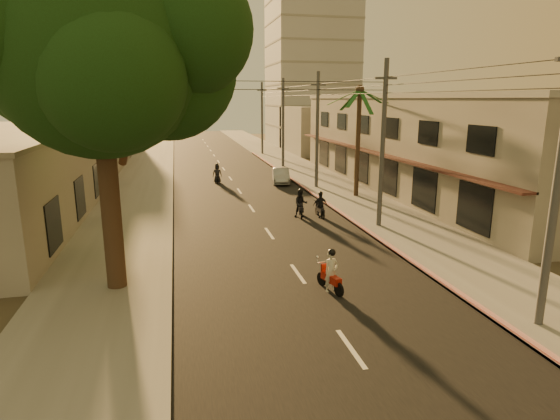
{
  "coord_description": "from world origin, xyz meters",
  "views": [
    {
      "loc": [
        -4.57,
        -15.34,
        6.95
      ],
      "look_at": [
        0.37,
        7.06,
        1.49
      ],
      "focal_mm": 30.0,
      "sensor_mm": 36.0,
      "label": 1
    }
  ],
  "objects_px": {
    "scooter_far_a": "(217,174)",
    "scooter_mid_b": "(320,206)",
    "scooter_mid_a": "(301,204)",
    "broadleaf_tree": "(110,53)",
    "parked_car": "(281,176)",
    "scooter_red": "(331,272)",
    "palm_tree": "(360,96)"
  },
  "relations": [
    {
      "from": "broadleaf_tree",
      "to": "scooter_red",
      "type": "distance_m",
      "value": 10.88
    },
    {
      "from": "scooter_mid_a",
      "to": "parked_car",
      "type": "distance_m",
      "value": 11.76
    },
    {
      "from": "scooter_red",
      "to": "scooter_mid_a",
      "type": "bearing_deg",
      "value": 66.07
    },
    {
      "from": "broadleaf_tree",
      "to": "scooter_red",
      "type": "bearing_deg",
      "value": -15.9
    },
    {
      "from": "scooter_red",
      "to": "scooter_mid_b",
      "type": "distance_m",
      "value": 11.14
    },
    {
      "from": "scooter_far_a",
      "to": "palm_tree",
      "type": "bearing_deg",
      "value": -35.65
    },
    {
      "from": "parked_car",
      "to": "broadleaf_tree",
      "type": "bearing_deg",
      "value": -107.42
    },
    {
      "from": "scooter_red",
      "to": "scooter_mid_b",
      "type": "bearing_deg",
      "value": 60.1
    },
    {
      "from": "scooter_red",
      "to": "scooter_mid_b",
      "type": "xyz_separation_m",
      "value": [
        2.92,
        10.75,
        -0.02
      ]
    },
    {
      "from": "broadleaf_tree",
      "to": "palm_tree",
      "type": "bearing_deg",
      "value": 43.48
    },
    {
      "from": "scooter_mid_a",
      "to": "scooter_far_a",
      "type": "xyz_separation_m",
      "value": [
        -3.87,
        12.88,
        -0.04
      ]
    },
    {
      "from": "broadleaf_tree",
      "to": "parked_car",
      "type": "height_order",
      "value": "broadleaf_tree"
    },
    {
      "from": "palm_tree",
      "to": "scooter_red",
      "type": "xyz_separation_m",
      "value": [
        -7.25,
        -15.95,
        -6.41
      ]
    },
    {
      "from": "scooter_mid_a",
      "to": "scooter_far_a",
      "type": "height_order",
      "value": "scooter_mid_a"
    },
    {
      "from": "scooter_far_a",
      "to": "scooter_mid_b",
      "type": "bearing_deg",
      "value": -64.3
    },
    {
      "from": "scooter_red",
      "to": "parked_car",
      "type": "distance_m",
      "value": 22.97
    },
    {
      "from": "palm_tree",
      "to": "scooter_mid_a",
      "type": "bearing_deg",
      "value": -138.19
    },
    {
      "from": "palm_tree",
      "to": "scooter_mid_b",
      "type": "bearing_deg",
      "value": -129.81
    },
    {
      "from": "scooter_red",
      "to": "parked_car",
      "type": "bearing_deg",
      "value": 67.36
    },
    {
      "from": "broadleaf_tree",
      "to": "scooter_mid_a",
      "type": "bearing_deg",
      "value": 44.43
    },
    {
      "from": "scooter_red",
      "to": "scooter_far_a",
      "type": "relative_size",
      "value": 0.97
    },
    {
      "from": "broadleaf_tree",
      "to": "scooter_mid_a",
      "type": "distance_m",
      "value": 14.94
    },
    {
      "from": "scooter_red",
      "to": "parked_car",
      "type": "relative_size",
      "value": 0.41
    },
    {
      "from": "scooter_red",
      "to": "scooter_far_a",
      "type": "height_order",
      "value": "scooter_far_a"
    },
    {
      "from": "palm_tree",
      "to": "parked_car",
      "type": "relative_size",
      "value": 2.04
    },
    {
      "from": "broadleaf_tree",
      "to": "scooter_mid_b",
      "type": "xyz_separation_m",
      "value": [
        10.28,
        8.66,
        -7.76
      ]
    },
    {
      "from": "palm_tree",
      "to": "scooter_red",
      "type": "bearing_deg",
      "value": -114.46
    },
    {
      "from": "scooter_mid_b",
      "to": "broadleaf_tree",
      "type": "bearing_deg",
      "value": -140.7
    },
    {
      "from": "parked_car",
      "to": "scooter_red",
      "type": "bearing_deg",
      "value": -88.35
    },
    {
      "from": "scooter_far_a",
      "to": "parked_car",
      "type": "bearing_deg",
      "value": -7.94
    },
    {
      "from": "broadleaf_tree",
      "to": "scooter_mid_b",
      "type": "distance_m",
      "value": 15.52
    },
    {
      "from": "broadleaf_tree",
      "to": "palm_tree",
      "type": "xyz_separation_m",
      "value": [
        14.61,
        13.86,
        -1.33
      ]
    }
  ]
}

